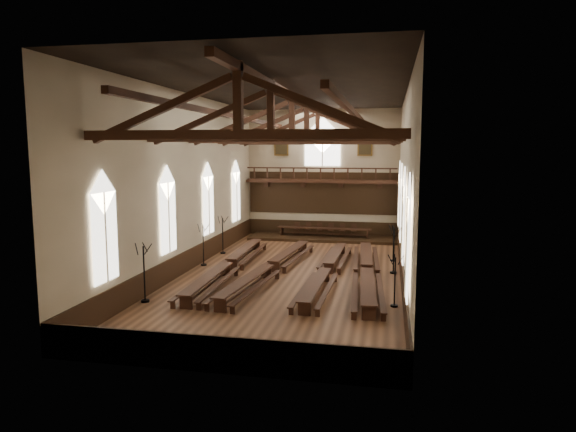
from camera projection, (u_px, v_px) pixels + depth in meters
name	position (u px, v px, depth m)	size (l,w,h in m)	color
ground	(292.00, 274.00, 28.54)	(26.00, 26.00, 0.00)	brown
room_walls	(292.00, 157.00, 27.70)	(26.00, 26.00, 26.00)	beige
wainscot_band	(292.00, 263.00, 28.46)	(12.00, 26.00, 1.20)	black
side_windows	(292.00, 207.00, 28.06)	(11.85, 19.80, 4.50)	silver
end_window	(322.00, 145.00, 40.15)	(2.80, 0.12, 3.80)	white
minstrels_gallery	(322.00, 187.00, 40.35)	(11.80, 1.24, 3.70)	#351910
portraits	(322.00, 147.00, 40.17)	(7.75, 0.09, 1.45)	brown
roof_trusses	(292.00, 124.00, 27.48)	(11.70, 25.70, 2.80)	#351910
refectory_row_a	(229.00, 264.00, 28.74)	(1.64, 14.10, 0.71)	#351910
refectory_row_b	(271.00, 266.00, 28.13)	(2.09, 14.19, 0.72)	#351910
refectory_row_c	(327.00, 269.00, 27.65)	(1.52, 13.73, 0.67)	#351910
refectory_row_d	(366.00, 270.00, 27.35)	(1.82, 14.16, 0.72)	#351910
dais	(324.00, 238.00, 39.55)	(11.40, 3.19, 0.21)	black
high_table	(324.00, 229.00, 39.46)	(7.25, 1.15, 0.68)	#351910
high_chairs	(325.00, 229.00, 40.16)	(4.91, 0.41, 0.93)	#351910
candelabrum_left_near	(145.00, 284.00, 23.18)	(0.82, 0.80, 2.74)	black
candelabrum_left_mid	(203.00, 253.00, 30.50)	(0.75, 0.76, 2.54)	black
candelabrum_left_far	(223.00, 242.00, 34.04)	(0.74, 0.76, 2.53)	black
candelabrum_right_near	(395.00, 291.00, 22.51)	(0.71, 0.66, 2.35)	black
candelabrum_right_mid	(394.00, 259.00, 28.56)	(0.79, 0.82, 2.73)	black
candelabrum_right_far	(393.00, 250.00, 31.73)	(0.70, 0.64, 2.29)	black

